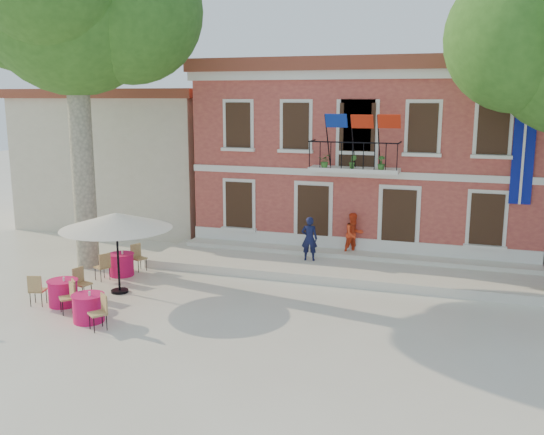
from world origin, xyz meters
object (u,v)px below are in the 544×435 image
at_px(patio_umbrella, 116,221).
at_px(cafe_table_3, 121,264).
at_px(plane_tree_west, 73,4).
at_px(pedestrian_navy, 309,239).
at_px(pedestrian_orange, 354,234).
at_px(cafe_table_1, 88,307).
at_px(cafe_table_0, 63,291).

xyz_separation_m(patio_umbrella, cafe_table_3, (-0.95, 1.64, -1.88)).
height_order(plane_tree_west, cafe_table_3, plane_tree_west).
xyz_separation_m(plane_tree_west, pedestrian_navy, (7.70, 2.25, -8.03)).
bearing_deg(plane_tree_west, pedestrian_orange, 20.68).
bearing_deg(cafe_table_1, pedestrian_orange, 54.76).
distance_m(pedestrian_navy, cafe_table_0, 8.51).
distance_m(cafe_table_1, cafe_table_3, 4.39).
relative_size(cafe_table_0, cafe_table_3, 0.95).
bearing_deg(cafe_table_0, cafe_table_3, 90.74).
height_order(cafe_table_1, cafe_table_3, same).
height_order(pedestrian_orange, cafe_table_1, pedestrian_orange).
bearing_deg(pedestrian_navy, cafe_table_3, 16.59).
relative_size(plane_tree_west, pedestrian_navy, 7.77).
bearing_deg(cafe_table_0, pedestrian_navy, 46.00).
relative_size(patio_umbrella, cafe_table_3, 1.79).
height_order(patio_umbrella, cafe_table_3, patio_umbrella).
bearing_deg(pedestrian_orange, pedestrian_navy, 179.18).
xyz_separation_m(pedestrian_navy, pedestrian_orange, (1.38, 1.17, -0.00)).
relative_size(pedestrian_navy, cafe_table_3, 0.83).
relative_size(plane_tree_west, cafe_table_3, 6.43).
height_order(patio_umbrella, pedestrian_orange, patio_umbrella).
relative_size(pedestrian_navy, cafe_table_0, 0.88).
distance_m(pedestrian_orange, cafe_table_1, 10.02).
distance_m(patio_umbrella, pedestrian_orange, 8.62).
relative_size(plane_tree_west, patio_umbrella, 3.59).
height_order(plane_tree_west, pedestrian_orange, plane_tree_west).
height_order(cafe_table_0, cafe_table_1, same).
height_order(pedestrian_orange, cafe_table_0, pedestrian_orange).
relative_size(patio_umbrella, cafe_table_1, 1.92).
distance_m(pedestrian_navy, pedestrian_orange, 1.81).
bearing_deg(cafe_table_0, plane_tree_west, 115.22).
distance_m(plane_tree_west, patio_umbrella, 7.69).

